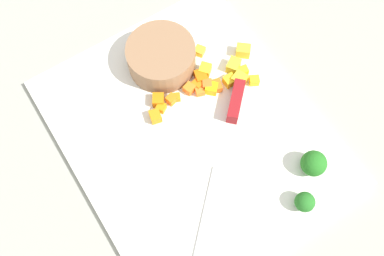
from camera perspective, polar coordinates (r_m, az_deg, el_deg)
ground_plane at (r=0.63m, az=-0.00°, el=-0.76°), size 4.00×4.00×0.00m
cutting_board at (r=0.62m, az=-0.00°, el=-0.55°), size 0.41×0.35×0.01m
prep_bowl at (r=0.65m, az=-4.16°, el=9.51°), size 0.10×0.10×0.04m
chef_knife at (r=0.61m, az=4.98°, el=-0.38°), size 0.21×0.21×0.02m
carrot_dice_0 at (r=0.62m, az=-4.94°, el=1.57°), size 0.02×0.02×0.01m
carrot_dice_1 at (r=0.64m, az=1.07°, el=4.93°), size 0.02×0.02×0.01m
carrot_dice_2 at (r=0.63m, az=-4.55°, el=3.76°), size 0.02×0.02×0.02m
carrot_dice_3 at (r=0.64m, az=0.82°, el=5.91°), size 0.02×0.02×0.01m
carrot_dice_4 at (r=0.63m, az=-2.98°, el=3.76°), size 0.02×0.02×0.01m
carrot_dice_5 at (r=0.63m, az=-4.16°, el=2.75°), size 0.02×0.02×0.01m
carrot_dice_6 at (r=0.65m, az=1.19°, el=6.89°), size 0.02×0.02×0.02m
carrot_dice_7 at (r=0.64m, az=3.25°, el=5.66°), size 0.02×0.02×0.01m
carrot_dice_8 at (r=0.64m, az=-0.37°, el=5.33°), size 0.02×0.02×0.01m
carrot_dice_9 at (r=0.64m, az=2.03°, el=5.82°), size 0.02×0.02×0.02m
carrot_dice_10 at (r=0.64m, az=-2.06°, el=4.14°), size 0.02×0.01×0.01m
pepper_dice_0 at (r=0.66m, az=6.85°, el=7.61°), size 0.02×0.02×0.01m
pepper_dice_1 at (r=0.66m, az=5.60°, el=8.33°), size 0.03×0.03×0.02m
pepper_dice_2 at (r=0.68m, az=6.88°, el=10.27°), size 0.03×0.03×0.02m
pepper_dice_3 at (r=0.64m, az=2.61°, el=5.35°), size 0.02×0.02×0.02m
pepper_dice_4 at (r=0.65m, az=6.38°, el=6.47°), size 0.03×0.03×0.02m
pepper_dice_5 at (r=0.67m, az=1.05°, el=10.32°), size 0.02×0.02×0.01m
pepper_dice_6 at (r=0.65m, az=1.78°, el=7.81°), size 0.02×0.02×0.02m
pepper_dice_7 at (r=0.65m, az=8.34°, el=6.33°), size 0.02×0.02×0.01m
pepper_dice_8 at (r=0.65m, az=5.08°, el=6.35°), size 0.02×0.02×0.01m
broccoli_floret_0 at (r=0.61m, az=16.02°, el=-4.60°), size 0.04×0.04×0.04m
broccoli_floret_1 at (r=0.59m, az=14.91°, el=-9.58°), size 0.03×0.03×0.03m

